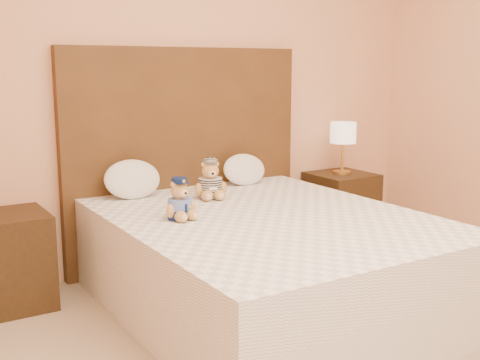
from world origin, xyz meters
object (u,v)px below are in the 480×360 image
lamp (343,135)px  pillow_right (244,168)px  bed (266,262)px  nightstand_left (8,261)px  teddy_prisoner (210,179)px  nightstand_right (341,208)px  teddy_police (180,199)px  pillow_left (132,177)px

lamp → pillow_right: (-0.88, 0.03, -0.18)m
bed → nightstand_left: (-1.25, 0.80, -0.00)m
teddy_prisoner → pillow_right: 0.51m
nightstand_right → bed: bearing=-147.4°
nightstand_left → nightstand_right: size_ratio=1.00×
teddy_police → pillow_left: 0.65m
pillow_left → lamp: bearing=-1.0°
bed → pillow_left: bearing=119.4°
bed → pillow_left: (-0.47, 0.83, 0.41)m
nightstand_right → pillow_right: (-0.88, 0.03, 0.39)m
teddy_police → pillow_right: bearing=30.3°
lamp → bed: bearing=-147.4°
bed → pillow_left: 1.04m
nightstand_right → pillow_left: size_ratio=1.48×
nightstand_left → pillow_right: pillow_right is taller
nightstand_left → teddy_prisoner: bearing=-11.8°
lamp → teddy_police: (-1.70, -0.62, -0.18)m
nightstand_right → teddy_prisoner: (-1.31, -0.25, 0.40)m
pillow_right → teddy_prisoner: bearing=-146.8°
bed → lamp: 1.59m
teddy_police → teddy_prisoner: (0.40, 0.37, 0.01)m
pillow_right → lamp: bearing=-2.0°
bed → pillow_left: size_ratio=5.37×
bed → pillow_right: (0.37, 0.83, 0.39)m
teddy_prisoner → pillow_right: size_ratio=0.74×
teddy_prisoner → bed: bearing=-69.2°
nightstand_left → lamp: bearing=0.0°
bed → lamp: bearing=32.6°
nightstand_right → pillow_left: bearing=179.0°
nightstand_left → pillow_right: size_ratio=1.66×
nightstand_right → teddy_police: teddy_police is taller
teddy_police → bed: bearing=-29.7°
pillow_right → nightstand_left: bearing=-178.9°
teddy_prisoner → pillow_left: size_ratio=0.66×
nightstand_left → nightstand_right: (2.50, 0.00, 0.00)m
nightstand_left → pillow_left: size_ratio=1.48×
lamp → pillow_left: bearing=179.0°
nightstand_right → pillow_left: pillow_left is taller
nightstand_right → teddy_police: (-1.70, -0.62, 0.39)m
bed → pillow_right: pillow_right is taller
nightstand_right → teddy_police: 1.85m
teddy_police → pillow_right: pillow_right is taller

